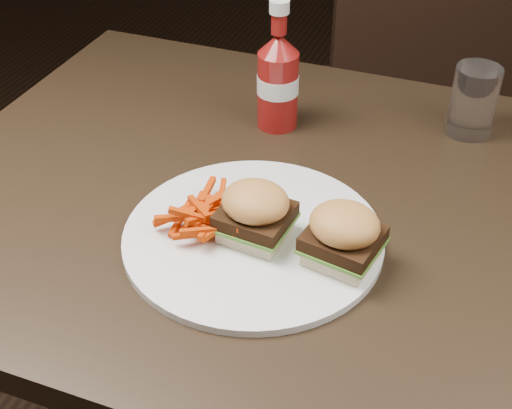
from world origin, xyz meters
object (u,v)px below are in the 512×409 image
(tumbler, at_px, (473,101))
(dining_table, at_px, (343,219))
(ketchup_bottle, at_px, (278,91))
(plate, at_px, (253,237))
(chair_far, at_px, (402,114))

(tumbler, bearing_deg, dining_table, -116.62)
(ketchup_bottle, relative_size, tumbler, 1.15)
(plate, bearing_deg, chair_far, 87.56)
(chair_far, relative_size, tumbler, 4.36)
(ketchup_bottle, xyz_separation_m, tumbler, (0.29, 0.09, -0.01))
(dining_table, bearing_deg, plate, -130.27)
(ketchup_bottle, bearing_deg, chair_far, 80.83)
(chair_far, bearing_deg, tumbler, 83.07)
(ketchup_bottle, bearing_deg, tumbler, 16.61)
(dining_table, distance_m, tumbler, 0.30)
(dining_table, xyz_separation_m, plate, (-0.09, -0.11, 0.03))
(dining_table, relative_size, tumbler, 10.89)
(plate, bearing_deg, tumbler, 58.92)
(plate, distance_m, tumbler, 0.43)
(plate, relative_size, ketchup_bottle, 2.63)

